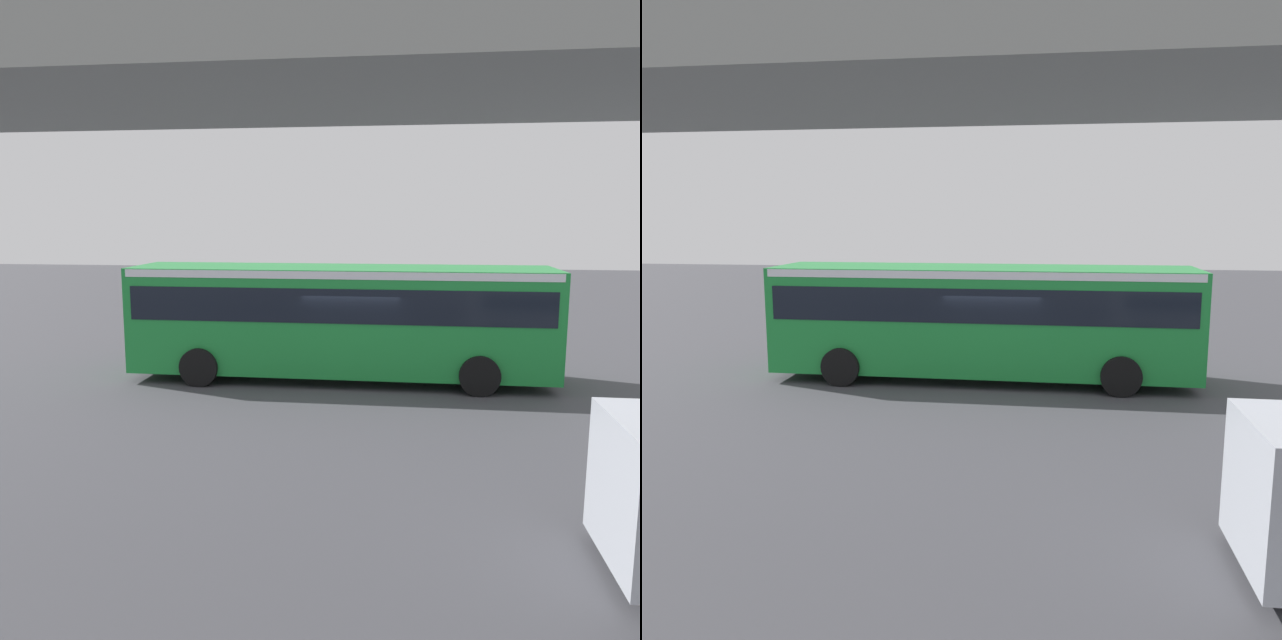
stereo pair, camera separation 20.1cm
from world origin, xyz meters
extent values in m
plane|color=#424247|center=(0.00, 0.00, 0.00)|extent=(80.00, 80.00, 0.00)
cube|color=#1E8C38|center=(0.38, -0.29, 1.72)|extent=(11.50, 2.55, 2.86)
cube|color=black|center=(0.38, -0.29, 2.23)|extent=(11.04, 2.59, 0.90)
cube|color=white|center=(0.38, -0.29, 3.03)|extent=(11.27, 2.58, 0.20)
cube|color=black|center=(6.15, -0.29, 2.06)|extent=(0.04, 2.24, 1.20)
cylinder|color=black|center=(4.06, 0.99, 0.52)|extent=(1.04, 0.30, 1.04)
cylinder|color=black|center=(4.06, -1.56, 0.52)|extent=(1.04, 0.30, 1.04)
cylinder|color=black|center=(-3.30, 0.99, 0.52)|extent=(1.04, 0.30, 1.04)
cylinder|color=black|center=(-3.30, -1.56, 0.52)|extent=(1.04, 0.30, 1.04)
cylinder|color=black|center=(-4.76, 8.17, 0.34)|extent=(0.68, 0.22, 0.68)
cylinder|color=#2D2D38|center=(5.58, -2.66, 0.42)|extent=(0.32, 0.32, 0.85)
cylinder|color=navy|center=(5.58, -2.66, 1.20)|extent=(0.38, 0.38, 0.70)
sphere|color=tan|center=(5.58, -2.66, 1.68)|extent=(0.22, 0.22, 0.22)
cylinder|color=slate|center=(7.66, -4.64, 1.40)|extent=(0.08, 0.08, 2.80)
cube|color=red|center=(7.66, -4.64, 2.50)|extent=(0.04, 0.60, 0.60)
cube|color=silver|center=(-4.00, -2.90, 0.00)|extent=(2.00, 0.20, 0.01)
cube|color=silver|center=(0.00, -2.90, 0.00)|extent=(2.00, 0.20, 0.01)
cube|color=silver|center=(4.00, -2.90, 0.00)|extent=(2.00, 0.20, 0.01)
cube|color=gray|center=(0.00, 12.28, 5.59)|extent=(29.23, 2.60, 0.50)
cube|color=#3359A5|center=(0.00, 11.03, 6.39)|extent=(29.23, 0.08, 1.10)
camera|label=1|loc=(-1.33, 17.09, 4.51)|focal=35.79mm
camera|label=2|loc=(-1.52, 17.07, 4.51)|focal=35.79mm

